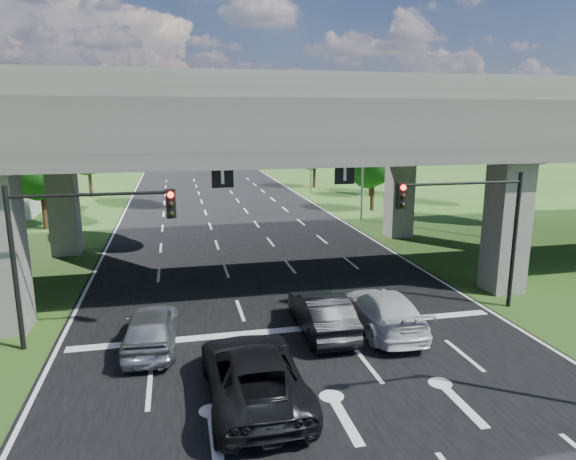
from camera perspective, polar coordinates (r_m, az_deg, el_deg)
name	(u,v)px	position (r m, az deg, el deg)	size (l,w,h in m)	color
ground	(317,372)	(17.70, 3.26, -15.47)	(160.00, 160.00, 0.00)	#244817
road	(265,280)	(26.71, -2.58, -5.58)	(18.00, 120.00, 0.03)	black
overpass	(257,124)	(27.37, -3.49, 11.68)	(80.00, 15.00, 10.00)	#353230
signal_right	(472,217)	(22.90, 19.80, 1.42)	(5.76, 0.54, 6.00)	black
signal_left	(77,235)	(19.72, -22.43, -0.49)	(5.76, 0.54, 6.00)	black
streetlight_far	(359,148)	(41.68, 7.85, 9.00)	(3.38, 0.25, 10.00)	gray
streetlight_beyond	(308,140)	(56.94, 2.20, 10.01)	(3.38, 0.25, 10.00)	gray
tree_left_near	(40,165)	(42.28, -25.81, 6.54)	(4.50, 4.50, 7.80)	black
tree_left_mid	(27,165)	(50.79, -27.05, 6.48)	(3.91, 3.90, 6.76)	black
tree_left_far	(88,148)	(57.76, -21.34, 8.51)	(4.80, 4.80, 8.32)	black
tree_right_near	(374,160)	(46.56, 9.52, 7.63)	(4.20, 4.20, 7.28)	black
tree_right_mid	(372,157)	(55.10, 9.31, 8.03)	(3.91, 3.90, 6.76)	black
tree_right_far	(315,147)	(61.36, 3.02, 9.22)	(4.50, 4.50, 7.80)	black
car_silver	(151,328)	(19.54, -14.93, -10.45)	(1.85, 4.61, 1.57)	#A0A3A8
car_dark	(322,313)	(20.23, 3.77, -9.19)	(1.70, 4.86, 1.60)	black
car_white	(383,311)	(20.82, 10.55, -8.80)	(2.19, 5.38, 1.56)	silver
car_trailing	(253,374)	(15.78, -3.88, -15.63)	(2.76, 6.00, 1.67)	black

